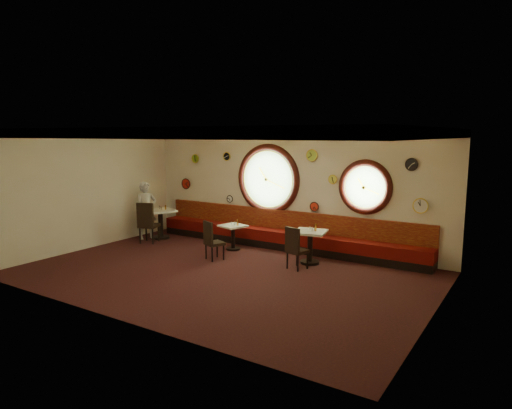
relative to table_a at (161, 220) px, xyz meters
name	(u,v)px	position (x,y,z in m)	size (l,w,h in m)	color
floor	(222,274)	(3.65, -1.83, -0.55)	(9.00, 6.00, 0.00)	black
ceiling	(221,129)	(3.65, -1.83, 2.65)	(9.00, 6.00, 0.02)	gold
wall_back	(287,189)	(3.65, 1.17, 1.05)	(9.00, 0.02, 3.20)	beige
wall_front	(112,226)	(3.65, -4.83, 1.05)	(9.00, 0.02, 3.20)	beige
wall_left	(88,190)	(-0.85, -1.83, 1.05)	(0.02, 6.00, 3.20)	beige
wall_right	(438,225)	(8.15, -1.83, 1.05)	(0.02, 6.00, 3.20)	beige
molding_back	(287,134)	(3.65, 1.12, 2.56)	(9.00, 0.10, 0.18)	#330D09
molding_front	(110,133)	(3.65, -4.78, 2.56)	(9.00, 0.10, 0.18)	#330D09
molding_left	(86,134)	(-0.80, -1.83, 2.56)	(0.10, 6.00, 0.18)	#330D09
molding_right	(441,133)	(8.10, -1.83, 2.56)	(0.10, 6.00, 0.18)	#330D09
banquette_base	(282,245)	(3.65, 0.89, -0.45)	(8.00, 0.55, 0.20)	black
banquette_seat	(282,236)	(3.65, 0.89, -0.20)	(8.00, 0.55, 0.30)	#560907
banquette_back	(286,220)	(3.65, 1.11, 0.20)	(8.00, 0.10, 0.55)	#64070E
porthole_left_glass	(268,179)	(3.05, 1.16, 1.30)	(1.66, 1.66, 0.02)	#80B16A
porthole_left_frame	(268,179)	(3.05, 1.15, 1.30)	(1.98, 1.98, 0.18)	#330D09
porthole_left_ring	(267,179)	(3.05, 1.12, 1.30)	(1.61, 1.61, 0.03)	yellow
porthole_right_glass	(365,187)	(5.85, 1.16, 1.25)	(1.10, 1.10, 0.02)	#80B16A
porthole_right_frame	(365,187)	(5.85, 1.15, 1.25)	(1.38, 1.38, 0.18)	#330D09
porthole_right_ring	(365,187)	(5.85, 1.12, 1.25)	(1.09, 1.09, 0.03)	yellow
wall_clock_0	(230,199)	(1.75, 1.13, 0.65)	(0.20, 0.20, 0.03)	white
wall_clock_1	(421,206)	(7.20, 1.13, 0.90)	(0.34, 0.34, 0.03)	white
wall_clock_2	(312,155)	(4.40, 1.13, 2.00)	(0.30, 0.30, 0.03)	#9FC43D
wall_clock_3	(333,179)	(5.00, 1.13, 1.40)	(0.22, 0.22, 0.03)	#E7E64D
wall_clock_4	(412,164)	(6.95, 1.13, 1.85)	(0.28, 0.28, 0.03)	black
wall_clock_5	(195,159)	(0.45, 1.13, 1.80)	(0.26, 0.26, 0.03)	#79BB25
wall_clock_6	(314,207)	(4.50, 1.13, 0.65)	(0.24, 0.24, 0.03)	red
wall_clock_7	(186,184)	(0.05, 1.13, 1.00)	(0.32, 0.32, 0.03)	red
wall_clock_8	(227,156)	(1.65, 1.13, 1.90)	(0.24, 0.24, 0.03)	black
table_a	(161,220)	(0.00, 0.00, 0.00)	(1.04, 1.04, 0.87)	black
table_b	(233,234)	(2.60, 0.07, -0.12)	(0.76, 0.76, 0.68)	black
table_c	(310,243)	(4.94, -0.03, -0.04)	(0.87, 0.87, 0.81)	black
chair_a	(147,220)	(0.12, -0.65, 0.13)	(0.63, 0.63, 0.73)	black
chair_b	(211,238)	(2.75, -1.06, 0.01)	(0.54, 0.54, 0.61)	black
chair_c	(295,245)	(4.86, -0.66, 0.02)	(0.51, 0.51, 0.62)	black
condiment_a_salt	(159,207)	(-0.13, 0.09, 0.37)	(0.04, 0.04, 0.10)	silver
condiment_b_salt	(231,223)	(2.53, 0.09, 0.17)	(0.03, 0.03, 0.09)	silver
condiment_c_salt	(310,228)	(4.89, 0.06, 0.30)	(0.03, 0.03, 0.09)	silver
condiment_a_pepper	(161,208)	(0.03, 0.00, 0.37)	(0.03, 0.03, 0.10)	silver
condiment_b_pepper	(235,224)	(2.66, 0.07, 0.18)	(0.03, 0.03, 0.09)	silver
condiment_c_pepper	(312,229)	(4.98, -0.02, 0.31)	(0.04, 0.04, 0.10)	silver
condiment_a_bottle	(165,207)	(0.11, 0.11, 0.39)	(0.04, 0.04, 0.14)	gold
condiment_b_bottle	(238,222)	(2.74, 0.09, 0.21)	(0.05, 0.05, 0.17)	gold
condiment_c_bottle	(316,227)	(5.05, 0.02, 0.35)	(0.06, 0.06, 0.18)	gold
waiter	(146,210)	(-0.35, -0.22, 0.30)	(0.62, 0.41, 1.71)	silver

